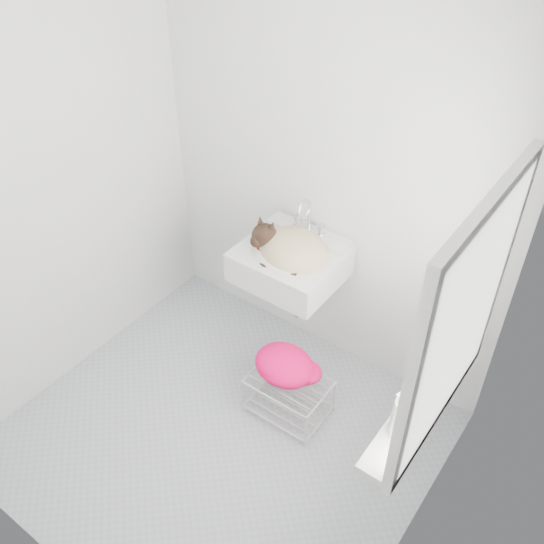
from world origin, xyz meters
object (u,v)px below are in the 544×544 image
Objects in this scene: bottle_b at (417,407)px; wire_rack at (289,394)px; sink at (290,251)px; cat at (290,248)px; bottle_c at (434,381)px; bottle_a at (399,433)px.

wire_rack is at bearing 164.50° from bottle_b.
wire_rack is 1.09m from bottle_b.
sink is 0.83m from wire_rack.
sink is at bearing 130.75° from cat.
bottle_b is 1.10× the size of bottle_c.
wire_rack is (0.26, -0.36, -0.70)m from sink.
bottle_a is at bearing -35.26° from sink.
cat is at bearing 159.43° from bottle_c.
bottle_b is 0.17m from bottle_c.
bottle_b is at bearing -15.50° from wire_rack.
bottle_c is at bearing -3.54° from wire_rack.
bottle_a is at bearing -90.00° from bottle_c.
bottle_a is 0.17m from bottle_b.
wire_rack is at bearing 154.16° from bottle_a.
sink reaches higher than bottle_c.
bottle_b is (1.04, -0.56, -0.04)m from cat.
cat is at bearing 145.02° from bottle_a.
cat reaches higher than wire_rack.
bottle_a is (1.04, -0.73, -0.04)m from cat.
sink is 1.30× the size of wire_rack.
cat is 0.85m from wire_rack.
bottle_a reaches higher than bottle_b.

